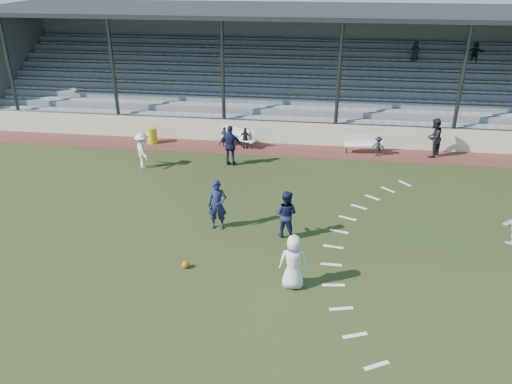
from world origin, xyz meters
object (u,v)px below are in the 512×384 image
bench_left (238,135)px  bench_right (364,142)px  football (185,265)px  player_navy_lead (217,205)px  trash_bin (152,135)px  player_white_lead (293,262)px  official (434,138)px

bench_left → bench_right: size_ratio=0.98×
football → player_navy_lead: player_navy_lead is taller
bench_left → bench_right: 6.56m
trash_bin → player_white_lead: player_white_lead is taller
trash_bin → official: official is taller
bench_left → player_white_lead: player_white_lead is taller
player_white_lead → player_navy_lead: size_ratio=0.92×
player_white_lead → official: size_ratio=0.90×
bench_right → trash_bin: size_ratio=2.36×
trash_bin → official: (14.64, -0.00, 0.56)m
bench_right → football: (-6.34, -11.49, -0.46)m
bench_right → player_navy_lead: (-5.82, -8.75, 0.38)m
bench_right → official: 3.42m
player_white_lead → official: 13.48m
player_white_lead → trash_bin: bearing=-55.8°
bench_right → football: size_ratio=8.41×
bench_left → official: official is taller
official → bench_left: bearing=-58.2°
player_navy_lead → bench_left: bearing=89.8°
football → official: bearing=49.6°
bench_right → trash_bin: 11.25m
bench_left → trash_bin: size_ratio=2.31×
trash_bin → official: 14.65m
football → player_white_lead: (3.53, -0.54, 0.77)m
player_white_lead → official: (6.20, 11.97, 0.12)m
bench_right → bench_left: bearing=171.8°
trash_bin → football: (4.91, -11.43, -0.33)m
trash_bin → football: 12.44m
football → official: 15.03m
bench_right → player_navy_lead: player_navy_lead is taller
bench_left → bench_right: bearing=22.6°
trash_bin → player_white_lead: (8.44, -11.97, 0.44)m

